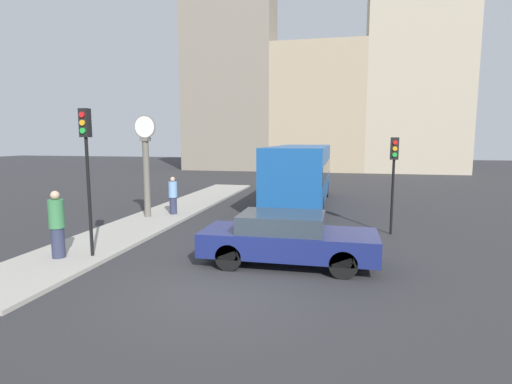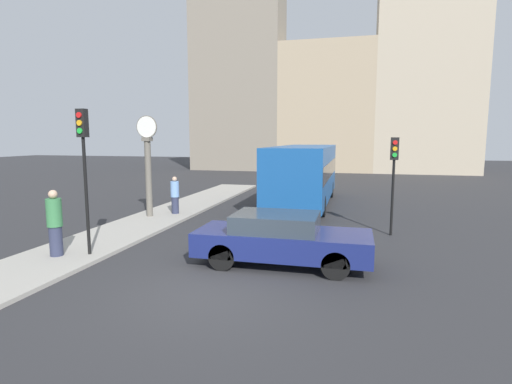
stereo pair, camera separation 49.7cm
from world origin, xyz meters
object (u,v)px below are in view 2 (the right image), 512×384
Objects in this scene: street_clock at (148,164)px; pedestrian_green_hoodie at (55,223)px; pedestrian_blue_stripe at (175,195)px; bus_distant at (304,172)px; traffic_light_far at (394,165)px; sedan_car at (281,239)px; traffic_light_near at (84,152)px.

street_clock reaches higher than pedestrian_green_hoodie.
pedestrian_blue_stripe is at bearing 86.08° from pedestrian_green_hoodie.
traffic_light_far reaches higher than bus_distant.
street_clock is 2.26× the size of pedestrian_green_hoodie.
pedestrian_green_hoodie is (-0.45, -6.62, 0.12)m from pedestrian_blue_stripe.
pedestrian_green_hoodie is at bearing -150.71° from traffic_light_far.
street_clock reaches higher than bus_distant.
bus_distant is 7.78m from street_clock.
traffic_light_far is at bearing 53.16° from sedan_car.
traffic_light_near is 6.61m from pedestrian_blue_stripe.
pedestrian_blue_stripe is (-0.33, 6.27, -2.08)m from traffic_light_near.
traffic_light_near is at bearing -86.98° from pedestrian_blue_stripe.
traffic_light_far is (8.50, 4.85, -0.54)m from traffic_light_near.
bus_distant reaches higher than sedan_car.
street_clock reaches higher than traffic_light_near.
sedan_car is 1.14× the size of traffic_light_near.
traffic_light_near is 2.14m from pedestrian_green_hoodie.
pedestrian_green_hoodie is at bearing -86.73° from street_clock.
bus_distant is at bearing 63.17° from pedestrian_green_hoodie.
street_clock is (-1.12, 5.46, -0.70)m from traffic_light_near.
pedestrian_blue_stripe is (0.79, 0.81, -1.38)m from street_clock.
traffic_light_near is at bearing -172.76° from sedan_car.
street_clock is at bearing -138.94° from bus_distant.
street_clock is at bearing 176.39° from traffic_light_far.
traffic_light_far is at bearing 29.29° from pedestrian_green_hoodie.
pedestrian_blue_stripe is at bearing 93.02° from traffic_light_near.
traffic_light_far reaches higher than pedestrian_blue_stripe.
pedestrian_blue_stripe is (-5.71, 5.58, 0.19)m from sedan_car.
traffic_light_far is 0.81× the size of street_clock.
traffic_light_far is 9.63m from street_clock.
traffic_light_far is at bearing 29.72° from traffic_light_near.
street_clock is at bearing -134.21° from pedestrian_blue_stripe.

